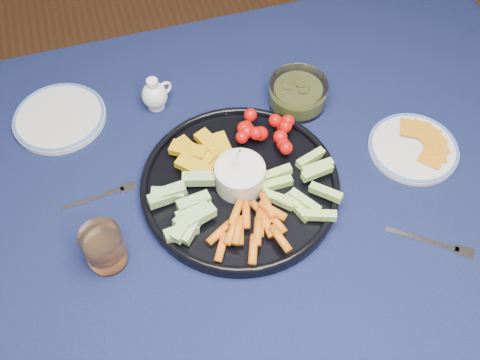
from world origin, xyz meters
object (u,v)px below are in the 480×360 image
object	(u,v)px
dining_table	(218,217)
side_plate_extra	(59,117)
creamer_pitcher	(155,95)
juice_tumbler	(105,249)
crudite_platter	(239,183)
pickle_bowl	(298,94)
cheese_plate	(414,147)

from	to	relation	value
dining_table	side_plate_extra	distance (m)	0.42
creamer_pitcher	juice_tumbler	distance (m)	0.39
crudite_platter	side_plate_extra	distance (m)	0.44
crudite_platter	pickle_bowl	bearing A→B (deg)	43.81
crudite_platter	juice_tumbler	xyz separation A→B (m)	(-0.28, -0.08, 0.02)
crudite_platter	creamer_pitcher	size ratio (longest dim) A/B	5.02
cheese_plate	side_plate_extra	size ratio (longest dim) A/B	0.94
dining_table	juice_tumbler	distance (m)	0.27
creamer_pitcher	side_plate_extra	distance (m)	0.22
creamer_pitcher	cheese_plate	world-z (taller)	creamer_pitcher
creamer_pitcher	side_plate_extra	xyz separation A→B (m)	(-0.21, 0.02, -0.03)
cheese_plate	pickle_bowl	bearing A→B (deg)	132.98
cheese_plate	juice_tumbler	xyz separation A→B (m)	(-0.66, -0.06, 0.03)
dining_table	side_plate_extra	xyz separation A→B (m)	(-0.28, 0.30, 0.10)
pickle_bowl	side_plate_extra	xyz separation A→B (m)	(-0.52, 0.11, -0.02)
crudite_platter	side_plate_extra	xyz separation A→B (m)	(-0.33, 0.30, -0.01)
cheese_plate	crudite_platter	bearing A→B (deg)	178.00
juice_tumbler	side_plate_extra	size ratio (longest dim) A/B	0.44
crudite_platter	cheese_plate	world-z (taller)	crudite_platter
crudite_platter	side_plate_extra	bearing A→B (deg)	137.60
pickle_bowl	juice_tumbler	world-z (taller)	juice_tumbler
juice_tumbler	crudite_platter	bearing A→B (deg)	15.34
dining_table	side_plate_extra	world-z (taller)	side_plate_extra
crudite_platter	creamer_pitcher	bearing A→B (deg)	111.90
pickle_bowl	cheese_plate	world-z (taller)	pickle_bowl
crudite_platter	juice_tumbler	world-z (taller)	crudite_platter
dining_table	creamer_pitcher	size ratio (longest dim) A/B	20.85
dining_table	pickle_bowl	bearing A→B (deg)	37.68
creamer_pitcher	pickle_bowl	distance (m)	0.32
side_plate_extra	dining_table	bearing A→B (deg)	-46.74
side_plate_extra	cheese_plate	bearing A→B (deg)	-23.60
creamer_pitcher	juice_tumbler	bearing A→B (deg)	-115.43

